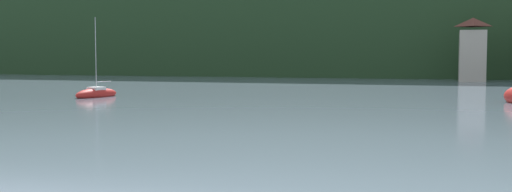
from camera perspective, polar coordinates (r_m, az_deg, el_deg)
wooded_hillside at (r=125.15m, az=15.99°, el=6.03°), size 352.00×58.99×43.87m
shore_building_west at (r=85.24m, az=19.68°, el=4.04°), size 3.49×3.84×8.43m
sailboat_far_0 at (r=52.70m, az=-14.77°, el=0.20°), size 2.36×4.78×6.97m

